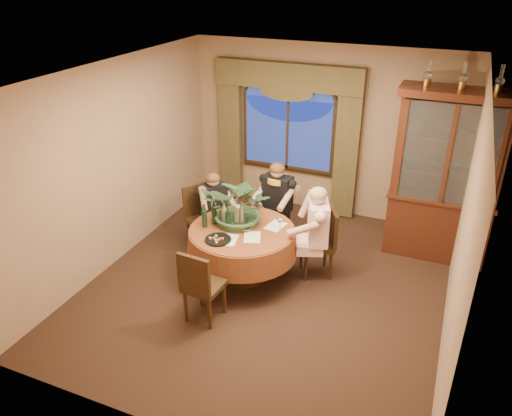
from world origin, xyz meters
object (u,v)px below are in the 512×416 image
at_px(oil_lamp_left, 428,73).
at_px(wine_bottle_5, 214,209).
at_px(wine_bottle_0, 224,214).
at_px(person_scarf, 277,204).
at_px(stoneware_vase, 239,215).
at_px(olive_bowl, 245,229).
at_px(chair_right, 317,243).
at_px(person_pink, 317,235).
at_px(wine_bottle_2, 214,213).
at_px(wine_bottle_3, 204,216).
at_px(wine_bottle_1, 228,218).
at_px(dining_table, 242,253).
at_px(chair_back_right, 271,215).
at_px(person_back, 214,211).
at_px(centerpiece_plant, 240,182).
at_px(oil_lamp_right, 501,78).
at_px(wine_bottle_4, 226,209).
at_px(oil_lamp_center, 464,76).
at_px(chair_front_left, 204,284).
at_px(chair_back, 203,219).
at_px(china_cabinet, 445,178).

xyz_separation_m(oil_lamp_left, wine_bottle_5, (-2.38, -1.54, -1.70)).
relative_size(wine_bottle_0, wine_bottle_5, 1.00).
relative_size(person_scarf, stoneware_vase, 5.04).
height_order(olive_bowl, wine_bottle_5, wine_bottle_5).
relative_size(chair_right, stoneware_vase, 3.63).
xyz_separation_m(person_pink, person_scarf, (-0.82, 0.68, -0.02)).
xyz_separation_m(wine_bottle_2, wine_bottle_3, (-0.08, -0.13, 0.00)).
relative_size(wine_bottle_1, wine_bottle_5, 1.00).
bearing_deg(olive_bowl, dining_table, 164.27).
xyz_separation_m(chair_back_right, person_pink, (0.91, -0.64, 0.20)).
bearing_deg(wine_bottle_0, chair_right, 21.78).
distance_m(person_back, olive_bowl, 1.00).
distance_m(centerpiece_plant, wine_bottle_2, 0.57).
bearing_deg(olive_bowl, oil_lamp_left, 41.58).
bearing_deg(person_back, chair_right, 125.23).
height_order(oil_lamp_right, centerpiece_plant, oil_lamp_right).
xyz_separation_m(wine_bottle_1, wine_bottle_4, (-0.14, 0.23, 0.00)).
bearing_deg(oil_lamp_left, person_pink, -127.50).
height_order(oil_lamp_left, oil_lamp_center, same).
bearing_deg(oil_lamp_center, chair_right, -141.21).
bearing_deg(chair_back_right, wine_bottle_3, 67.15).
xyz_separation_m(stoneware_vase, wine_bottle_0, (-0.17, -0.11, 0.03)).
bearing_deg(person_scarf, chair_front_left, 90.94).
bearing_deg(wine_bottle_1, chair_front_left, -83.93).
xyz_separation_m(oil_lamp_center, chair_front_left, (-2.42, -2.60, -2.14)).
relative_size(chair_back_right, person_back, 0.79).
bearing_deg(person_back, wine_bottle_4, 83.08).
distance_m(oil_lamp_left, wine_bottle_2, 3.32).
bearing_deg(wine_bottle_3, olive_bowl, 12.07).
relative_size(chair_back_right, person_scarf, 0.72).
height_order(chair_right, person_pink, person_pink).
height_order(chair_front_left, wine_bottle_0, wine_bottle_0).
height_order(chair_back, centerpiece_plant, centerpiece_plant).
bearing_deg(wine_bottle_3, person_back, 108.38).
xyz_separation_m(person_pink, wine_bottle_5, (-1.39, -0.25, 0.23)).
bearing_deg(wine_bottle_5, person_scarf, 58.49).
distance_m(chair_back, wine_bottle_4, 0.78).
xyz_separation_m(chair_front_left, wine_bottle_0, (-0.19, 0.96, 0.44)).
bearing_deg(person_back, oil_lamp_center, 148.18).
distance_m(oil_lamp_left, centerpiece_plant, 2.80).
relative_size(oil_lamp_left, wine_bottle_1, 1.03).
xyz_separation_m(person_scarf, wine_bottle_5, (-0.57, -0.93, 0.25)).
height_order(oil_lamp_center, wine_bottle_5, oil_lamp_center).
bearing_deg(china_cabinet, oil_lamp_left, 180.00).
height_order(oil_lamp_center, wine_bottle_4, oil_lamp_center).
bearing_deg(chair_front_left, chair_right, 60.14).
height_order(oil_lamp_right, olive_bowl, oil_lamp_right).
relative_size(oil_lamp_right, person_back, 0.28).
height_order(china_cabinet, chair_back, china_cabinet).
bearing_deg(person_pink, stoneware_vase, 82.05).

